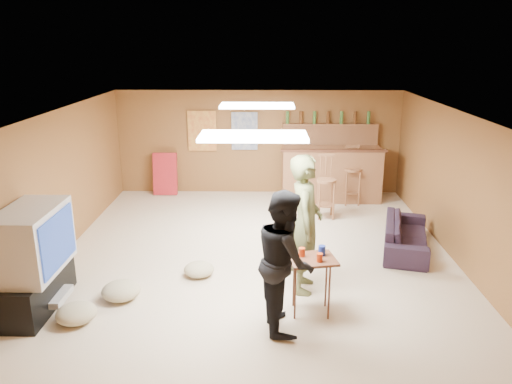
{
  "coord_description": "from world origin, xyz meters",
  "views": [
    {
      "loc": [
        0.13,
        -6.99,
        3.2
      ],
      "look_at": [
        0.0,
        0.2,
        1.0
      ],
      "focal_mm": 35.0,
      "sensor_mm": 36.0,
      "label": 1
    }
  ],
  "objects_px": {
    "tv_body": "(32,240)",
    "person_olive": "(305,224)",
    "bar_counter": "(331,174)",
    "sofa": "(406,235)",
    "person_black": "(285,260)",
    "tray_table": "(311,286)"
  },
  "relations": [
    {
      "from": "tv_body",
      "to": "person_olive",
      "type": "bearing_deg",
      "value": 9.54
    },
    {
      "from": "tv_body",
      "to": "person_olive",
      "type": "distance_m",
      "value": 3.35
    },
    {
      "from": "tv_body",
      "to": "bar_counter",
      "type": "height_order",
      "value": "tv_body"
    },
    {
      "from": "bar_counter",
      "to": "sofa",
      "type": "xyz_separation_m",
      "value": [
        0.88,
        -2.55,
        -0.31
      ]
    },
    {
      "from": "tv_body",
      "to": "sofa",
      "type": "bearing_deg",
      "value": 20.7
    },
    {
      "from": "tv_body",
      "to": "person_black",
      "type": "xyz_separation_m",
      "value": [
        3.01,
        -0.35,
        -0.08
      ]
    },
    {
      "from": "bar_counter",
      "to": "sofa",
      "type": "height_order",
      "value": "bar_counter"
    },
    {
      "from": "person_black",
      "to": "bar_counter",
      "type": "bearing_deg",
      "value": -20.47
    },
    {
      "from": "person_olive",
      "to": "person_black",
      "type": "relative_size",
      "value": 1.12
    },
    {
      "from": "tv_body",
      "to": "bar_counter",
      "type": "distance_m",
      "value": 6.09
    },
    {
      "from": "tv_body",
      "to": "tray_table",
      "type": "xyz_separation_m",
      "value": [
        3.35,
        -0.06,
        -0.54
      ]
    },
    {
      "from": "person_olive",
      "to": "person_black",
      "type": "bearing_deg",
      "value": 166.85
    },
    {
      "from": "tv_body",
      "to": "bar_counter",
      "type": "relative_size",
      "value": 0.55
    },
    {
      "from": "person_black",
      "to": "sofa",
      "type": "height_order",
      "value": "person_black"
    },
    {
      "from": "person_olive",
      "to": "tray_table",
      "type": "bearing_deg",
      "value": -171.46
    },
    {
      "from": "tv_body",
      "to": "tray_table",
      "type": "bearing_deg",
      "value": -1.05
    },
    {
      "from": "sofa",
      "to": "person_black",
      "type": "bearing_deg",
      "value": 152.6
    },
    {
      "from": "tv_body",
      "to": "person_olive",
      "type": "relative_size",
      "value": 0.6
    },
    {
      "from": "tray_table",
      "to": "sofa",
      "type": "bearing_deg",
      "value": 49.37
    },
    {
      "from": "tv_body",
      "to": "sofa",
      "type": "height_order",
      "value": "tv_body"
    },
    {
      "from": "person_black",
      "to": "tray_table",
      "type": "relative_size",
      "value": 2.28
    },
    {
      "from": "tv_body",
      "to": "person_black",
      "type": "relative_size",
      "value": 0.67
    }
  ]
}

